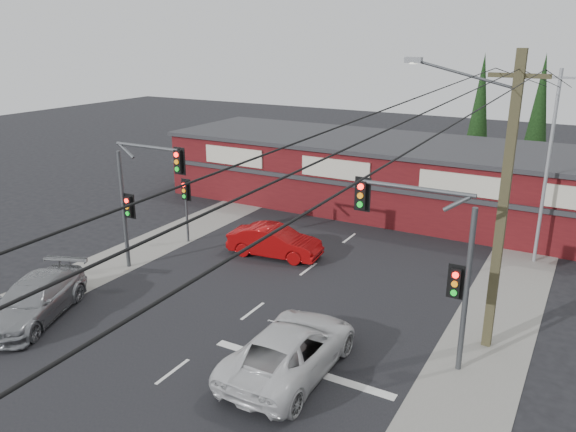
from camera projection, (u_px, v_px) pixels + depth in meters
The scene contains 18 objects.
ground at pixel (237, 323), 21.18m from camera, with size 120.00×120.00×0.00m, color black.
road_strip at pixel (300, 276), 25.32m from camera, with size 14.00×70.00×0.01m, color black.
verge_left at pixel (157, 243), 29.28m from camera, with size 3.00×70.00×0.02m, color gray.
verge_right at pixel (496, 320), 21.35m from camera, with size 3.00×70.00×0.02m, color gray.
stop_line at pixel (300, 368), 18.30m from camera, with size 6.50×0.35×0.01m, color silver.
white_suv at pixel (291, 349), 17.94m from camera, with size 2.65×5.76×1.60m, color silver.
silver_suv at pixel (34, 300), 21.33m from camera, with size 2.16×5.31×1.54m, color gray.
red_sedan at pixel (275, 241), 27.35m from camera, with size 1.60×4.59×1.51m, color #930909.
lane_dashes at pixel (366, 225), 31.94m from camera, with size 0.12×63.57×0.01m.
shop_building at pixel (377, 173), 35.06m from camera, with size 27.30×8.40×4.22m.
conifer_near at pixel (479, 111), 37.75m from camera, with size 1.80×1.80×9.25m.
conifer_far at pixel (539, 111), 37.77m from camera, with size 1.80×1.80×9.25m.
traffic_mast_left at pixel (139, 189), 24.62m from camera, with size 3.77×0.27×5.97m.
traffic_mast_right at pixel (433, 250), 17.59m from camera, with size 3.96×0.27×5.97m.
pedestal_signal at pixel (186, 197), 28.77m from camera, with size 0.55×0.27×3.38m.
utility_pole at pixel (500, 197), 18.09m from camera, with size 4.38×0.59×10.00m.
steel_pole at pixel (548, 166), 25.48m from camera, with size 1.20×0.16×9.00m.
power_lines at pixel (481, 98), 12.39m from camera, with size 2.01×29.00×1.22m.
Camera 1 is at (10.94, -15.53, 10.38)m, focal length 35.00 mm.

